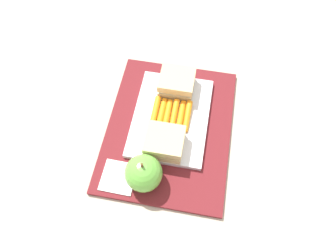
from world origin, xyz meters
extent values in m
plane|color=#B7AD99|center=(0.00, 0.00, 0.00)|extent=(2.40, 2.40, 0.00)
cube|color=maroon|center=(0.00, 0.00, 0.01)|extent=(0.36, 0.28, 0.01)
cube|color=white|center=(-0.03, 0.00, 0.02)|extent=(0.23, 0.17, 0.01)
cube|color=#DBC189|center=(-0.10, 0.00, 0.03)|extent=(0.07, 0.08, 0.02)
cube|color=beige|center=(-0.10, 0.00, 0.04)|extent=(0.07, 0.07, 0.01)
cube|color=#DBC189|center=(-0.10, 0.00, 0.06)|extent=(0.07, 0.08, 0.02)
cube|color=#DBC189|center=(0.05, 0.00, 0.03)|extent=(0.07, 0.08, 0.02)
cube|color=beige|center=(0.05, 0.00, 0.04)|extent=(0.07, 0.07, 0.01)
cube|color=#DBC189|center=(0.05, 0.00, 0.06)|extent=(0.07, 0.08, 0.02)
cylinder|color=orange|center=(-0.03, -0.04, 0.03)|extent=(0.08, 0.01, 0.02)
cylinder|color=orange|center=(-0.03, -0.02, 0.03)|extent=(0.08, 0.01, 0.02)
cylinder|color=orange|center=(-0.02, -0.01, 0.03)|extent=(0.08, 0.01, 0.02)
cylinder|color=orange|center=(-0.03, 0.01, 0.03)|extent=(0.08, 0.01, 0.02)
cylinder|color=orange|center=(-0.03, 0.02, 0.03)|extent=(0.08, 0.01, 0.02)
cylinder|color=orange|center=(-0.03, 0.04, 0.03)|extent=(0.08, 0.01, 0.02)
sphere|color=#66B742|center=(0.13, -0.03, 0.05)|extent=(0.08, 0.08, 0.08)
cylinder|color=brown|center=(0.13, -0.03, 0.09)|extent=(0.01, 0.00, 0.01)
cube|color=white|center=(0.14, -0.08, 0.01)|extent=(0.07, 0.07, 0.00)
camera|label=1|loc=(0.32, 0.06, 0.64)|focal=33.13mm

